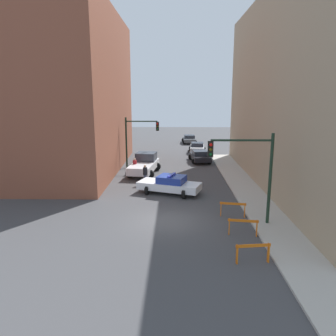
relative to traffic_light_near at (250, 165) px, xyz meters
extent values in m
plane|color=#424244|center=(-4.73, 0.47, -3.53)|extent=(120.00, 120.00, 0.00)
cube|color=#B2ADA3|center=(1.47, 0.47, -3.47)|extent=(2.40, 44.00, 0.12)
cube|color=brown|center=(-16.73, 14.47, 4.05)|extent=(14.00, 20.00, 15.15)
cylinder|color=black|center=(1.17, 0.01, -0.81)|extent=(0.18, 0.18, 5.20)
cylinder|color=black|center=(-0.53, 0.01, 1.39)|extent=(3.40, 0.12, 0.12)
cube|color=black|center=(-2.23, 0.01, 0.89)|extent=(0.30, 0.22, 0.90)
sphere|color=red|center=(-2.23, -0.14, 1.16)|extent=(0.18, 0.18, 0.18)
sphere|color=#4C3D0C|center=(-2.23, -0.14, 0.89)|extent=(0.18, 0.18, 0.18)
sphere|color=#0C4219|center=(-2.23, -0.14, 0.62)|extent=(0.18, 0.18, 0.18)
cylinder|color=black|center=(-9.13, 15.17, -0.93)|extent=(0.18, 0.18, 5.20)
cylinder|color=black|center=(-7.53, 15.17, 1.27)|extent=(3.20, 0.12, 0.12)
cube|color=black|center=(-5.93, 15.17, 0.77)|extent=(0.30, 0.22, 0.90)
sphere|color=red|center=(-5.93, 15.02, 1.04)|extent=(0.18, 0.18, 0.18)
sphere|color=#4C3D0C|center=(-5.93, 15.02, 0.77)|extent=(0.18, 0.18, 0.18)
sphere|color=#0C4219|center=(-5.93, 15.02, 0.50)|extent=(0.18, 0.18, 0.18)
cube|color=white|center=(-4.60, 6.09, -2.93)|extent=(5.05, 3.32, 0.55)
cube|color=navy|center=(-4.43, 6.03, -2.39)|extent=(2.41, 2.20, 0.52)
cylinder|color=black|center=(-6.26, 5.78, -3.20)|extent=(0.43, 0.70, 0.66)
cylinder|color=black|center=(-5.69, 7.38, -3.20)|extent=(0.43, 0.70, 0.66)
cylinder|color=black|center=(-3.52, 4.80, -3.20)|extent=(0.43, 0.70, 0.66)
cylinder|color=black|center=(-2.95, 6.40, -3.20)|extent=(0.43, 0.70, 0.66)
cube|color=#2633BF|center=(-4.43, 6.03, -2.07)|extent=(0.65, 1.37, 0.12)
cube|color=silver|center=(-7.11, 12.41, -2.78)|extent=(2.71, 5.62, 0.70)
cube|color=#2D333D|center=(-6.97, 13.48, -2.03)|extent=(2.06, 1.96, 0.80)
cylinder|color=black|center=(-7.80, 14.19, -3.13)|extent=(0.83, 0.37, 0.80)
cylinder|color=black|center=(-5.98, 13.95, -3.13)|extent=(0.83, 0.37, 0.80)
cylinder|color=black|center=(-8.25, 10.88, -3.13)|extent=(0.83, 0.37, 0.80)
cylinder|color=black|center=(-6.43, 10.63, -3.13)|extent=(0.83, 0.37, 0.80)
cube|color=black|center=(-1.33, 18.47, -2.96)|extent=(2.21, 4.45, 0.52)
cube|color=#232833|center=(-1.31, 18.30, -2.46)|extent=(1.75, 1.95, 0.48)
cylinder|color=black|center=(-2.28, 19.72, -3.22)|extent=(0.64, 0.28, 0.62)
cylinder|color=black|center=(-0.63, 19.88, -3.22)|extent=(0.64, 0.28, 0.62)
cylinder|color=black|center=(-2.02, 17.07, -3.22)|extent=(0.64, 0.28, 0.62)
cylinder|color=black|center=(-0.37, 17.23, -3.22)|extent=(0.64, 0.28, 0.62)
cube|color=silver|center=(-1.18, 24.96, -2.96)|extent=(2.09, 4.41, 0.52)
cube|color=#232833|center=(-1.19, 24.79, -2.46)|extent=(1.70, 1.91, 0.48)
cylinder|color=black|center=(-1.91, 26.34, -3.22)|extent=(0.63, 0.26, 0.62)
cylinder|color=black|center=(-0.26, 26.23, -3.22)|extent=(0.63, 0.26, 0.62)
cylinder|color=black|center=(-2.10, 23.68, -3.22)|extent=(0.63, 0.26, 0.62)
cylinder|color=black|center=(-0.44, 23.57, -3.22)|extent=(0.63, 0.26, 0.62)
cube|color=#474C51|center=(-1.86, 33.48, -2.96)|extent=(1.94, 4.36, 0.52)
cube|color=#232833|center=(-1.85, 33.31, -2.46)|extent=(1.64, 1.86, 0.48)
cylinder|color=black|center=(-2.73, 34.78, -3.22)|extent=(0.63, 0.24, 0.62)
cylinder|color=black|center=(-1.07, 34.84, -3.22)|extent=(0.63, 0.24, 0.62)
cylinder|color=black|center=(-2.64, 32.12, -3.22)|extent=(0.63, 0.24, 0.62)
cylinder|color=black|center=(-0.99, 32.17, -3.22)|extent=(0.63, 0.24, 0.62)
cylinder|color=#474C66|center=(-6.67, 8.75, -3.12)|extent=(0.40, 0.40, 0.82)
cylinder|color=black|center=(-6.67, 8.75, -2.40)|extent=(0.51, 0.51, 0.62)
sphere|color=tan|center=(-6.67, 8.75, -1.98)|extent=(0.31, 0.31, 0.22)
cylinder|color=#382D23|center=(-7.91, 11.82, -3.12)|extent=(0.38, 0.38, 0.82)
cylinder|color=maroon|center=(-7.91, 11.82, -2.40)|extent=(0.49, 0.49, 0.62)
sphere|color=tan|center=(-7.91, 11.82, -1.98)|extent=(0.30, 0.30, 0.22)
cube|color=orange|center=(-0.72, -4.49, -2.70)|extent=(1.59, 0.24, 0.14)
cube|color=orange|center=(-1.44, -4.58, -3.08)|extent=(0.07, 0.16, 0.90)
cube|color=orange|center=(-0.01, -4.41, -3.08)|extent=(0.07, 0.16, 0.90)
cube|color=orange|center=(-0.56, -1.53, -2.70)|extent=(1.59, 0.27, 0.14)
cube|color=orange|center=(-1.27, -1.43, -3.08)|extent=(0.07, 0.17, 0.90)
cube|color=orange|center=(0.15, -1.64, -3.08)|extent=(0.07, 0.17, 0.90)
cube|color=orange|center=(-0.61, 1.27, -2.70)|extent=(1.59, 0.30, 0.14)
cube|color=orange|center=(-1.32, 1.38, -3.08)|extent=(0.07, 0.17, 0.90)
cube|color=orange|center=(0.10, 1.16, -3.08)|extent=(0.07, 0.17, 0.90)
camera|label=1|loc=(-4.25, -17.95, 3.78)|focal=35.00mm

